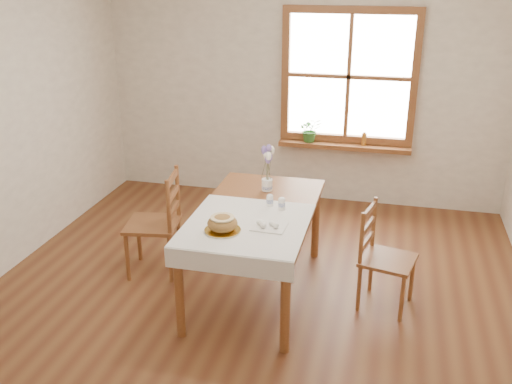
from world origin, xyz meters
TOP-DOWN VIEW (x-y plane):
  - ground at (0.00, 0.00)m, footprint 5.00×5.00m
  - room_walls at (0.00, 0.00)m, footprint 4.60×5.10m
  - window at (0.50, 2.47)m, footprint 1.46×0.08m
  - window_sill at (0.50, 2.40)m, footprint 1.46×0.20m
  - dining_table at (0.00, 0.30)m, footprint 0.90×1.60m
  - table_linen at (0.00, -0.00)m, footprint 0.91×0.99m
  - chair_left at (-0.97, 0.43)m, footprint 0.53×0.51m
  - chair_right at (1.06, 0.34)m, footprint 0.49×0.48m
  - bread_plate at (-0.14, -0.17)m, footprint 0.33×0.33m
  - bread_loaf at (-0.14, -0.17)m, footprint 0.22×0.22m
  - egg_napkin at (0.18, -0.02)m, footprint 0.26×0.22m
  - eggs at (0.18, -0.02)m, footprint 0.20×0.18m
  - salt_shaker at (0.10, 0.37)m, footprint 0.06×0.06m
  - pepper_shaker at (0.20, 0.33)m, footprint 0.07×0.07m
  - flower_vase at (-0.00, 0.71)m, footprint 0.10×0.10m
  - lavender_bouquet at (-0.00, 0.71)m, footprint 0.16×0.16m
  - potted_plant at (0.11, 2.40)m, footprint 0.32×0.34m
  - amber_bottle at (0.71, 2.40)m, footprint 0.05×0.05m

SIDE VIEW (x-z plane):
  - ground at x=0.00m, z-range 0.00..0.00m
  - chair_right at x=1.06m, z-range 0.00..0.85m
  - chair_left at x=-0.97m, z-range 0.00..0.94m
  - dining_table at x=0.00m, z-range 0.29..1.04m
  - window_sill at x=0.50m, z-range 0.66..0.71m
  - table_linen at x=0.00m, z-range 0.75..0.76m
  - egg_napkin at x=0.18m, z-range 0.76..0.77m
  - bread_plate at x=-0.14m, z-range 0.76..0.77m
  - amber_bottle at x=0.71m, z-range 0.71..0.87m
  - eggs at x=0.18m, z-range 0.77..0.81m
  - flower_vase at x=0.00m, z-range 0.75..0.85m
  - salt_shaker at x=0.10m, z-range 0.76..0.86m
  - pepper_shaker at x=0.20m, z-range 0.76..0.87m
  - potted_plant at x=0.11m, z-range 0.71..0.92m
  - bread_loaf at x=-0.14m, z-range 0.77..0.90m
  - lavender_bouquet at x=0.00m, z-range 0.85..1.16m
  - window at x=0.50m, z-range 0.72..2.18m
  - room_walls at x=0.00m, z-range 0.38..3.03m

